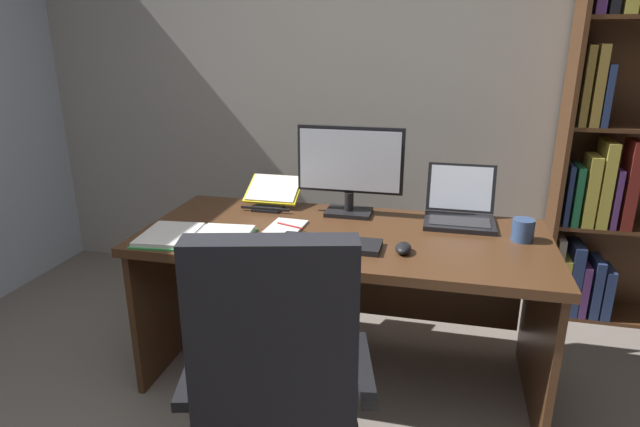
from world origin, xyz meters
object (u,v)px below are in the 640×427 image
object	(u,v)px
monitor	(350,170)
pen	(290,226)
desk	(346,265)
open_binder	(195,236)
laptop	(460,211)
bookshelf	(631,145)
keyboard	(330,244)
office_chair	(278,403)
computer_mouse	(403,248)
reading_stand_with_book	(273,192)
notepad	(286,227)
coffee_mug	(523,230)

from	to	relation	value
monitor	pen	size ratio (longest dim) A/B	3.65
desk	open_binder	world-z (taller)	open_binder
laptop	open_binder	distance (m)	1.21
bookshelf	pen	size ratio (longest dim) A/B	15.67
pen	keyboard	bearing A→B (deg)	-37.25
monitor	laptop	xyz separation A→B (m)	(0.52, 0.01, -0.17)
office_chair	computer_mouse	distance (m)	0.79
monitor	reading_stand_with_book	distance (m)	0.44
bookshelf	computer_mouse	bearing A→B (deg)	-135.20
computer_mouse	pen	distance (m)	0.55
laptop	office_chair	bearing A→B (deg)	-116.56
laptop	pen	xyz separation A→B (m)	(-0.75, -0.28, -0.04)
bookshelf	keyboard	size ratio (longest dim) A/B	5.22
reading_stand_with_book	pen	size ratio (longest dim) A/B	1.98
reading_stand_with_book	monitor	bearing A→B (deg)	-7.67
bookshelf	open_binder	distance (m)	2.29
office_chair	monitor	bearing A→B (deg)	74.45
desk	computer_mouse	world-z (taller)	computer_mouse
computer_mouse	bookshelf	bearing A→B (deg)	44.80
desk	keyboard	xyz separation A→B (m)	(-0.02, -0.25, 0.20)
notepad	pen	distance (m)	0.02
notepad	coffee_mug	distance (m)	1.03
office_chair	laptop	bearing A→B (deg)	49.29
bookshelf	reading_stand_with_book	xyz separation A→B (m)	(-1.80, -0.59, -0.21)
bookshelf	notepad	world-z (taller)	bookshelf
reading_stand_with_book	bookshelf	bearing A→B (deg)	18.19
desk	keyboard	bearing A→B (deg)	-95.42
computer_mouse	pen	size ratio (longest dim) A/B	0.74
computer_mouse	notepad	world-z (taller)	computer_mouse
office_chair	pen	bearing A→B (deg)	89.19
open_binder	office_chair	bearing A→B (deg)	-53.07
monitor	laptop	world-z (taller)	monitor
laptop	reading_stand_with_book	bearing A→B (deg)	176.99
desk	pen	world-z (taller)	pen
office_chair	open_binder	xyz separation A→B (m)	(-0.55, 0.61, 0.29)
office_chair	keyboard	xyz separation A→B (m)	(0.03, 0.66, 0.29)
open_binder	reading_stand_with_book	bearing A→B (deg)	67.06
bookshelf	reading_stand_with_book	world-z (taller)	bookshelf
bookshelf	monitor	xyz separation A→B (m)	(-1.39, -0.65, -0.06)
monitor	pen	bearing A→B (deg)	-129.56
keyboard	office_chair	bearing A→B (deg)	-92.34
coffee_mug	computer_mouse	bearing A→B (deg)	-152.48
office_chair	laptop	size ratio (longest dim) A/B	3.28
reading_stand_with_book	coffee_mug	world-z (taller)	reading_stand_with_book
reading_stand_with_book	laptop	bearing A→B (deg)	-3.01
open_binder	coffee_mug	distance (m)	1.39
keyboard	open_binder	world-z (taller)	same
monitor	computer_mouse	bearing A→B (deg)	-55.65
laptop	keyboard	bearing A→B (deg)	-139.65
bookshelf	computer_mouse	xyz separation A→B (m)	(-1.09, -1.09, -0.26)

